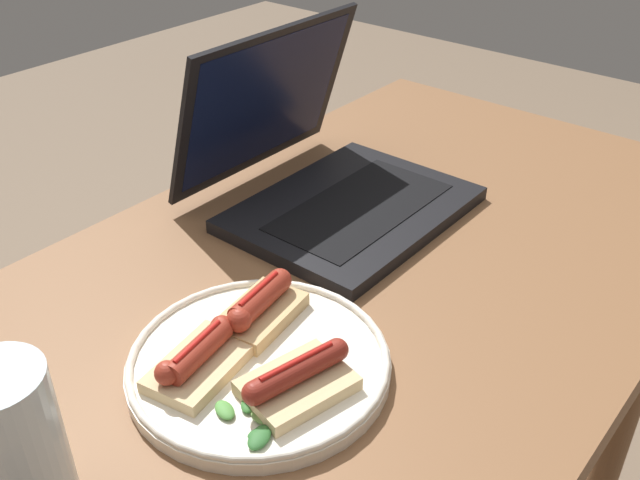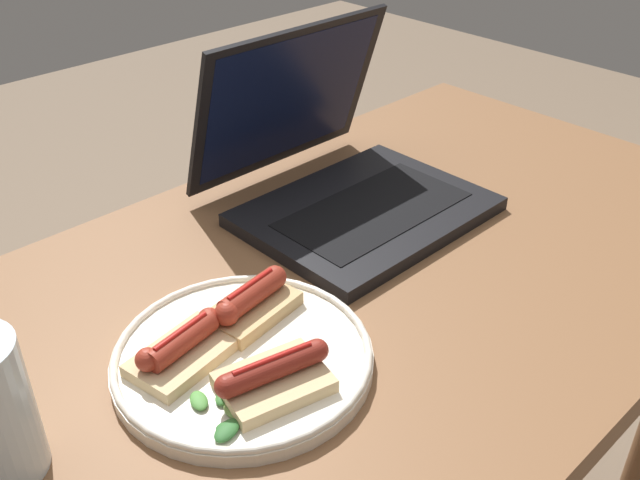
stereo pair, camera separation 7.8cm
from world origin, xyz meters
The scene contains 8 objects.
desk centered at (0.00, 0.00, 0.63)m, with size 1.15×0.65×0.74m.
laptop centered at (0.10, 0.12, 0.78)m, with size 0.30×0.30×0.23m.
plate centered at (-0.20, -0.03, 0.75)m, with size 0.26×0.26×0.02m.
sausage_toast_left centered at (-0.21, -0.09, 0.77)m, with size 0.11×0.09×0.04m.
sausage_toast_middle centered at (-0.24, 0.00, 0.77)m, with size 0.11×0.08×0.04m.
sausage_toast_right centered at (-0.15, 0.01, 0.77)m, with size 0.11×0.07×0.04m.
salad_pile centered at (-0.26, -0.08, 0.76)m, with size 0.06×0.07×0.01m.
drinking_glass centered at (-0.42, 0.01, 0.81)m, with size 0.08×0.08×0.13m.
Camera 1 is at (-0.56, -0.41, 1.22)m, focal length 40.00 mm.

